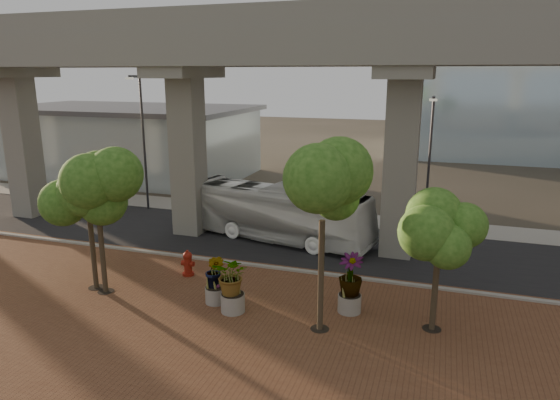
% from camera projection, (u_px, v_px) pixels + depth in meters
% --- Properties ---
extents(ground, '(160.00, 160.00, 0.00)m').
position_uv_depth(ground, '(276.00, 254.00, 26.25)').
color(ground, '#353127').
rests_on(ground, ground).
extents(brick_plaza, '(70.00, 13.00, 0.06)m').
position_uv_depth(brick_plaza, '(208.00, 325.00, 18.88)').
color(brick_plaza, brown).
rests_on(brick_plaza, ground).
extents(asphalt_road, '(90.00, 8.00, 0.04)m').
position_uv_depth(asphalt_road, '(287.00, 242.00, 28.08)').
color(asphalt_road, black).
rests_on(asphalt_road, ground).
extents(curb_strip, '(70.00, 0.25, 0.16)m').
position_uv_depth(curb_strip, '(262.00, 267.00, 24.39)').
color(curb_strip, gray).
rests_on(curb_strip, ground).
extents(far_sidewalk, '(90.00, 3.00, 0.06)m').
position_uv_depth(far_sidewalk, '(312.00, 216.00, 33.14)').
color(far_sidewalk, gray).
rests_on(far_sidewalk, ground).
extents(transit_viaduct, '(72.00, 5.60, 12.40)m').
position_uv_depth(transit_viaduct, '(287.00, 112.00, 26.28)').
color(transit_viaduct, gray).
rests_on(transit_viaduct, ground).
extents(station_pavilion, '(23.00, 13.00, 6.30)m').
position_uv_depth(station_pavilion, '(127.00, 140.00, 46.23)').
color(station_pavilion, '#A0B1B7').
rests_on(station_pavilion, ground).
extents(transit_bus, '(11.61, 4.92, 3.15)m').
position_uv_depth(transit_bus, '(276.00, 213.00, 28.24)').
color(transit_bus, silver).
rests_on(transit_bus, ground).
extents(fire_hydrant, '(0.61, 0.55, 1.23)m').
position_uv_depth(fire_hydrant, '(188.00, 263.00, 23.29)').
color(fire_hydrant, maroon).
rests_on(fire_hydrant, ground).
extents(planter_front, '(2.13, 2.13, 2.34)m').
position_uv_depth(planter_front, '(232.00, 278.00, 19.51)').
color(planter_front, '#A9A699').
rests_on(planter_front, ground).
extents(planter_right, '(2.27, 2.27, 2.42)m').
position_uv_depth(planter_right, '(350.00, 277.00, 19.49)').
color(planter_right, gray).
rests_on(planter_right, ground).
extents(planter_left, '(1.92, 1.92, 2.11)m').
position_uv_depth(planter_left, '(215.00, 273.00, 20.33)').
color(planter_left, gray).
rests_on(planter_left, ground).
extents(street_tree_far_west, '(3.55, 3.55, 6.12)m').
position_uv_depth(street_tree_far_west, '(87.00, 189.00, 20.96)').
color(street_tree_far_west, '#4D3F2C').
rests_on(street_tree_far_west, ground).
extents(street_tree_near_west, '(3.57, 3.57, 6.53)m').
position_uv_depth(street_tree_near_west, '(96.00, 182.00, 20.46)').
color(street_tree_near_west, '#4D3F2C').
rests_on(street_tree_near_west, ground).
extents(street_tree_near_east, '(3.76, 3.76, 7.03)m').
position_uv_depth(street_tree_near_east, '(323.00, 190.00, 17.19)').
color(street_tree_near_east, '#4D3F2C').
rests_on(street_tree_near_east, ground).
extents(street_tree_far_east, '(3.32, 3.32, 5.43)m').
position_uv_depth(street_tree_far_east, '(440.00, 229.00, 17.53)').
color(street_tree_far_east, '#4D3F2C').
rests_on(street_tree_far_east, ground).
extents(streetlamp_west, '(0.45, 1.32, 9.10)m').
position_uv_depth(streetlamp_west, '(142.00, 134.00, 33.55)').
color(streetlamp_west, '#2A2B2F').
rests_on(streetlamp_west, ground).
extents(streetlamp_east, '(0.40, 1.16, 8.03)m').
position_uv_depth(streetlamp_east, '(429.00, 157.00, 27.85)').
color(streetlamp_east, '#2F2E33').
rests_on(streetlamp_east, ground).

